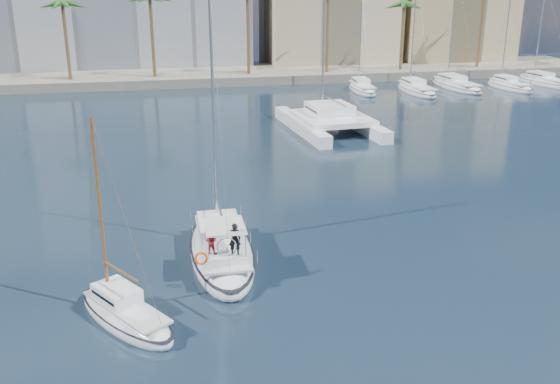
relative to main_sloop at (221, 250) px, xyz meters
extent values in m
plane|color=black|center=(3.51, -0.81, -0.49)|extent=(160.00, 160.00, 0.00)
cube|color=gray|center=(3.51, 60.19, 0.11)|extent=(120.00, 14.00, 1.20)
cube|color=beige|center=(25.51, 69.19, 9.51)|extent=(20.00, 14.00, 20.00)
cube|color=tan|center=(45.51, 67.19, 8.51)|extent=(18.00, 12.00, 18.00)
cylinder|color=brown|center=(3.51, 56.19, 4.76)|extent=(0.44, 0.44, 10.50)
sphere|color=#2A5720|center=(3.51, 56.19, 10.01)|extent=(3.60, 3.60, 3.60)
cylinder|color=brown|center=(37.51, 56.19, 4.76)|extent=(0.44, 0.44, 10.50)
sphere|color=#2A5720|center=(37.51, 56.19, 10.01)|extent=(3.60, 3.60, 3.60)
ellipsoid|color=white|center=(0.00, 0.01, -0.18)|extent=(3.38, 9.99, 2.06)
ellipsoid|color=black|center=(0.00, 0.01, 0.11)|extent=(3.41, 10.08, 0.18)
cube|color=silver|center=(0.00, -0.18, 0.60)|extent=(2.42, 7.49, 0.12)
cube|color=white|center=(0.02, 0.97, 0.96)|extent=(2.20, 3.29, 0.60)
cube|color=black|center=(0.02, 0.97, 0.98)|extent=(2.21, 2.91, 0.14)
cylinder|color=#B7BABF|center=(0.05, 2.11, 7.16)|extent=(0.15, 0.15, 13.01)
cylinder|color=#B7BABF|center=(0.00, 0.11, 2.16)|extent=(0.20, 4.01, 0.11)
cube|color=white|center=(-0.05, -2.08, 0.84)|extent=(1.94, 2.52, 0.36)
cube|color=silver|center=(-0.05, -2.18, 2.21)|extent=(1.94, 2.52, 0.04)
torus|color=silver|center=(-0.07, -3.04, 1.51)|extent=(0.96, 0.08, 0.96)
torus|color=#ED480C|center=(-1.29, -3.39, 1.21)|extent=(0.63, 0.21, 0.64)
imported|color=black|center=(0.32, -2.89, 1.80)|extent=(0.59, 0.39, 1.57)
imported|color=maroon|center=(-0.74, -2.51, 1.62)|extent=(0.73, 0.67, 1.21)
ellipsoid|color=white|center=(-4.68, -5.42, -0.27)|extent=(5.05, 6.35, 1.47)
ellipsoid|color=black|center=(-4.68, -5.42, -0.06)|extent=(5.10, 6.41, 0.18)
cube|color=silver|center=(-4.61, -5.52, 0.29)|extent=(3.72, 4.72, 0.12)
cube|color=white|center=(-5.00, -4.91, 0.65)|extent=(2.23, 2.44, 0.60)
cube|color=black|center=(-5.00, -4.91, 0.67)|extent=(2.11, 2.25, 0.14)
cylinder|color=brown|center=(-5.39, -4.30, 4.23)|extent=(0.15, 0.15, 7.76)
cylinder|color=brown|center=(-4.71, -5.37, 1.85)|extent=(1.46, 2.19, 0.11)
cube|color=white|center=(10.68, 26.51, 0.06)|extent=(2.24, 13.74, 1.10)
cube|color=white|center=(16.31, 26.94, 0.06)|extent=(2.24, 13.74, 1.10)
cube|color=white|center=(13.55, 26.04, 0.81)|extent=(6.80, 7.98, 0.50)
cube|color=white|center=(13.50, 26.73, 1.51)|extent=(4.07, 4.38, 1.00)
cube|color=black|center=(13.50, 26.73, 1.56)|extent=(4.04, 3.84, 0.18)
cylinder|color=#B7BABF|center=(13.34, 28.77, 10.14)|extent=(0.18, 0.18, 18.26)
ellipsoid|color=silver|center=(-1.01, 0.12, -0.02)|extent=(0.19, 0.37, 0.17)
sphere|color=silver|center=(-1.01, 0.29, 0.00)|extent=(0.10, 0.10, 0.10)
cube|color=gray|center=(-1.27, 0.12, 0.01)|extent=(0.42, 0.15, 0.10)
cube|color=gray|center=(-0.75, 0.12, 0.01)|extent=(0.42, 0.15, 0.10)
camera|label=1|loc=(-3.09, -29.29, 13.24)|focal=40.00mm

